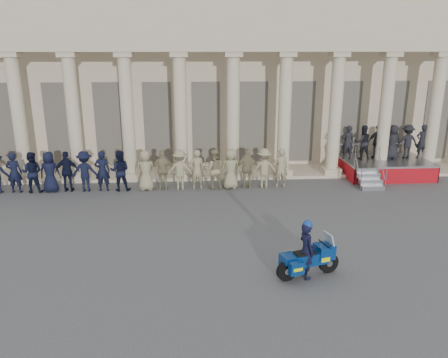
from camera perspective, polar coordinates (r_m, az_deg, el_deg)
ground at (r=15.11m, az=-1.25°, el=-8.51°), size 90.00×90.00×0.00m
building at (r=28.48m, az=-2.67°, el=12.80°), size 40.00×12.50×9.00m
officer_rank at (r=21.06m, az=-14.93°, el=1.03°), size 17.11×0.72×1.91m
reviewing_stand at (r=24.28m, az=20.37°, el=3.82°), size 4.65×4.13×2.65m
motorcycle at (r=13.13m, az=11.04°, el=-10.20°), size 1.97×1.06×1.29m
rider at (r=12.94m, az=10.70°, el=-8.99°), size 0.56×0.71×1.79m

